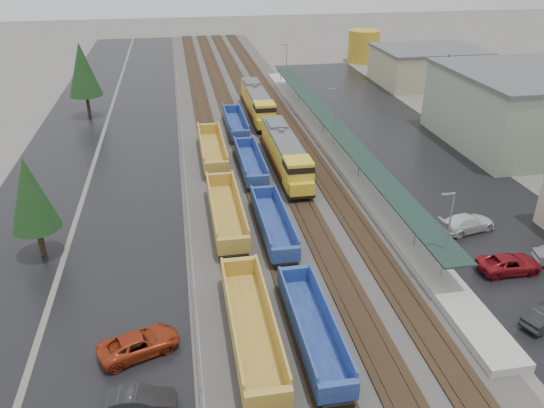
{
  "coord_description": "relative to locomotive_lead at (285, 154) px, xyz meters",
  "views": [
    {
      "loc": [
        -9.56,
        -11.5,
        24.43
      ],
      "look_at": [
        -1.69,
        32.19,
        2.0
      ],
      "focal_mm": 35.0,
      "sensor_mm": 36.0,
      "label": 1
    }
  ],
  "objects": [
    {
      "name": "distant_hills",
      "position": [
        42.79,
        166.69,
        -2.26
      ],
      "size": [
        301.0,
        140.0,
        25.2
      ],
      "color": "#53634D",
      "rests_on": "ground"
    },
    {
      "name": "tree_west_far",
      "position": [
        -25.0,
        26.01,
        4.86
      ],
      "size": [
        4.84,
        4.84,
        11.0
      ],
      "color": "#332316",
      "rests_on": "ground"
    },
    {
      "name": "storage_tank",
      "position": [
        28.76,
        56.55,
        1.07
      ],
      "size": [
        6.68,
        6.68,
        6.68
      ],
      "primitive_type": "cylinder",
      "color": "#B79424",
      "rests_on": "ground"
    },
    {
      "name": "east_commuter_lot",
      "position": [
        17.0,
        6.01,
        -2.25
      ],
      "size": [
        16.0,
        100.0,
        0.02
      ],
      "primitive_type": "cube",
      "color": "black",
      "rests_on": "ground"
    },
    {
      "name": "west_parking_lot",
      "position": [
        -17.0,
        16.01,
        -2.25
      ],
      "size": [
        10.0,
        160.0,
        0.02
      ],
      "primitive_type": "cube",
      "color": "black",
      "rests_on": "ground"
    },
    {
      "name": "well_string_yellow",
      "position": [
        -8.0,
        -27.96,
        -1.05
      ],
      "size": [
        2.79,
        81.07,
        2.47
      ],
      "color": "#A58B2D",
      "rests_on": "ground"
    },
    {
      "name": "trackbed",
      "position": [
        -2.0,
        16.01,
        -2.11
      ],
      "size": [
        14.6,
        160.0,
        0.22
      ],
      "color": "black",
      "rests_on": "ground"
    },
    {
      "name": "tree_east",
      "position": [
        26.0,
        14.01,
        4.21
      ],
      "size": [
        4.4,
        4.4,
        10.0
      ],
      "color": "#332316",
      "rests_on": "ground"
    },
    {
      "name": "locomotive_lead",
      "position": [
        0.0,
        0.0,
        0.0
      ],
      "size": [
        2.82,
        18.6,
        4.21
      ],
      "color": "black",
      "rests_on": "ground"
    },
    {
      "name": "parked_car_east_b",
      "position": [
        13.83,
        -23.34,
        -1.54
      ],
      "size": [
        2.39,
        5.18,
        1.44
      ],
      "primitive_type": "imported",
      "rotation": [
        0.0,
        0.0,
        1.57
      ],
      "color": "maroon",
      "rests_on": "ground"
    },
    {
      "name": "west_road",
      "position": [
        -27.0,
        16.01,
        -2.25
      ],
      "size": [
        9.0,
        160.0,
        0.02
      ],
      "primitive_type": "cube",
      "color": "black",
      "rests_on": "ground"
    },
    {
      "name": "parked_car_west_c",
      "position": [
        -15.36,
        -27.69,
        -1.53
      ],
      "size": [
        4.1,
        5.79,
        1.46
      ],
      "primitive_type": "imported",
      "rotation": [
        0.0,
        0.0,
        1.92
      ],
      "color": "#992F13",
      "rests_on": "ground"
    },
    {
      "name": "well_string_blue",
      "position": [
        -4.0,
        -21.34,
        -1.16
      ],
      "size": [
        2.46,
        85.9,
        2.18
      ],
      "color": "navy",
      "rests_on": "ground"
    },
    {
      "name": "locomotive_trail",
      "position": [
        0.0,
        21.0,
        0.0
      ],
      "size": [
        2.82,
        18.6,
        4.21
      ],
      "color": "black",
      "rests_on": "ground"
    },
    {
      "name": "parked_car_east_c",
      "position": [
        13.77,
        -16.51,
        -1.46
      ],
      "size": [
        3.39,
        5.87,
        1.6
      ],
      "primitive_type": "imported",
      "rotation": [
        0.0,
        0.0,
        1.79
      ],
      "color": "silver",
      "rests_on": "ground"
    },
    {
      "name": "ballast_strip",
      "position": [
        -2.0,
        16.01,
        -2.22
      ],
      "size": [
        20.0,
        160.0,
        0.08
      ],
      "primitive_type": "cube",
      "color": "#302D2B",
      "rests_on": "ground"
    },
    {
      "name": "parked_car_west_b",
      "position": [
        -15.21,
        -32.56,
        -1.55
      ],
      "size": [
        1.81,
        4.41,
        1.42
      ],
      "primitive_type": "imported",
      "rotation": [
        0.0,
        0.0,
        1.5
      ],
      "color": "black",
      "rests_on": "ground"
    },
    {
      "name": "chainlink_fence",
      "position": [
        -11.5,
        14.45,
        -0.65
      ],
      "size": [
        0.08,
        160.04,
        2.02
      ],
      "color": "gray",
      "rests_on": "ground"
    },
    {
      "name": "tree_west_near",
      "position": [
        -24.0,
        -13.99,
        3.56
      ],
      "size": [
        3.96,
        3.96,
        9.0
      ],
      "color": "#332316",
      "rests_on": "ground"
    },
    {
      "name": "station_platform",
      "position": [
        7.5,
        6.02,
        -1.53
      ],
      "size": [
        3.0,
        80.0,
        8.0
      ],
      "color": "#9E9B93",
      "rests_on": "ground"
    }
  ]
}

